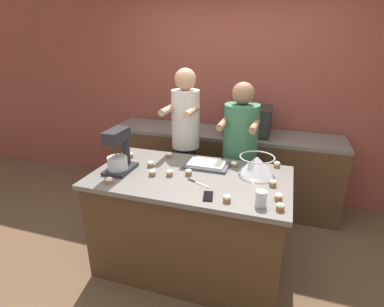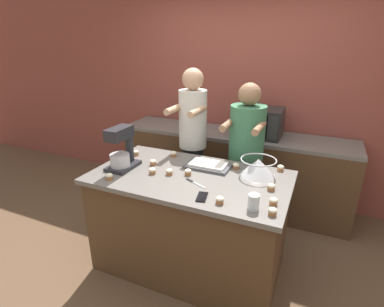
{
  "view_description": "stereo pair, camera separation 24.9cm",
  "coord_description": "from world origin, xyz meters",
  "px_view_note": "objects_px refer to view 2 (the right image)",
  "views": [
    {
      "loc": [
        0.72,
        -2.17,
        1.98
      ],
      "look_at": [
        0.0,
        0.05,
        1.1
      ],
      "focal_mm": 28.0,
      "sensor_mm": 36.0,
      "label": 1
    },
    {
      "loc": [
        0.95,
        -2.08,
        1.98
      ],
      "look_at": [
        0.0,
        0.05,
        1.1
      ],
      "focal_mm": 28.0,
      "sensor_mm": 36.0,
      "label": 2
    }
  ],
  "objects_px": {
    "cupcake_0": "(174,154)",
    "cupcake_2": "(273,211)",
    "cupcake_7": "(152,171)",
    "knife": "(194,183)",
    "cupcake_9": "(169,172)",
    "cupcake_1": "(188,172)",
    "cupcake_6": "(281,168)",
    "cupcake_11": "(153,162)",
    "baking_tray": "(208,165)",
    "microwave_oven": "(259,122)",
    "cupcake_3": "(220,200)",
    "cupcake_5": "(136,153)",
    "cupcake_10": "(271,187)",
    "drinking_glass": "(254,202)",
    "cupcake_4": "(109,176)",
    "mixing_bowl": "(258,167)",
    "cell_phone": "(202,197)",
    "person_right": "(245,160)",
    "cupcake_8": "(236,166)",
    "stand_mixer": "(122,150)",
    "cupcake_12": "(273,201)",
    "person_left": "(193,145)"
  },
  "relations": [
    {
      "from": "cupcake_6",
      "to": "cupcake_11",
      "type": "distance_m",
      "value": 1.13
    },
    {
      "from": "cupcake_0",
      "to": "baking_tray",
      "type": "bearing_deg",
      "value": -14.84
    },
    {
      "from": "cupcake_5",
      "to": "cupcake_10",
      "type": "distance_m",
      "value": 1.37
    },
    {
      "from": "mixing_bowl",
      "to": "cupcake_1",
      "type": "distance_m",
      "value": 0.59
    },
    {
      "from": "cupcake_2",
      "to": "cupcake_3",
      "type": "xyz_separation_m",
      "value": [
        -0.36,
        0.0,
        0.0
      ]
    },
    {
      "from": "microwave_oven",
      "to": "drinking_glass",
      "type": "distance_m",
      "value": 1.63
    },
    {
      "from": "cupcake_1",
      "to": "cupcake_12",
      "type": "xyz_separation_m",
      "value": [
        0.74,
        -0.2,
        0.0
      ]
    },
    {
      "from": "cupcake_1",
      "to": "cupcake_2",
      "type": "xyz_separation_m",
      "value": [
        0.76,
        -0.34,
        0.0
      ]
    },
    {
      "from": "baking_tray",
      "to": "cupcake_6",
      "type": "xyz_separation_m",
      "value": [
        0.6,
        0.18,
        0.01
      ]
    },
    {
      "from": "cupcake_5",
      "to": "cupcake_7",
      "type": "relative_size",
      "value": 1.0
    },
    {
      "from": "baking_tray",
      "to": "cupcake_7",
      "type": "bearing_deg",
      "value": -139.74
    },
    {
      "from": "cupcake_4",
      "to": "microwave_oven",
      "type": "bearing_deg",
      "value": 62.0
    },
    {
      "from": "cupcake_4",
      "to": "cupcake_10",
      "type": "relative_size",
      "value": 1.0
    },
    {
      "from": "cupcake_3",
      "to": "cupcake_7",
      "type": "relative_size",
      "value": 1.0
    },
    {
      "from": "stand_mixer",
      "to": "drinking_glass",
      "type": "bearing_deg",
      "value": -10.26
    },
    {
      "from": "person_right",
      "to": "cupcake_4",
      "type": "bearing_deg",
      "value": -130.32
    },
    {
      "from": "person_left",
      "to": "mixing_bowl",
      "type": "height_order",
      "value": "person_left"
    },
    {
      "from": "cell_phone",
      "to": "cupcake_8",
      "type": "distance_m",
      "value": 0.6
    },
    {
      "from": "cupcake_2",
      "to": "cell_phone",
      "type": "bearing_deg",
      "value": 176.82
    },
    {
      "from": "cupcake_7",
      "to": "knife",
      "type": "bearing_deg",
      "value": -2.41
    },
    {
      "from": "stand_mixer",
      "to": "cupcake_7",
      "type": "height_order",
      "value": "stand_mixer"
    },
    {
      "from": "drinking_glass",
      "to": "cell_phone",
      "type": "bearing_deg",
      "value": 178.72
    },
    {
      "from": "cupcake_0",
      "to": "cupcake_2",
      "type": "relative_size",
      "value": 1.0
    },
    {
      "from": "person_left",
      "to": "cupcake_10",
      "type": "height_order",
      "value": "person_left"
    },
    {
      "from": "baking_tray",
      "to": "cupcake_2",
      "type": "bearing_deg",
      "value": -40.14
    },
    {
      "from": "cupcake_5",
      "to": "drinking_glass",
      "type": "bearing_deg",
      "value": -22.14
    },
    {
      "from": "drinking_glass",
      "to": "knife",
      "type": "bearing_deg",
      "value": 158.98
    },
    {
      "from": "drinking_glass",
      "to": "cupcake_1",
      "type": "distance_m",
      "value": 0.7
    },
    {
      "from": "person_right",
      "to": "cupcake_1",
      "type": "bearing_deg",
      "value": -115.1
    },
    {
      "from": "baking_tray",
      "to": "knife",
      "type": "relative_size",
      "value": 1.91
    },
    {
      "from": "stand_mixer",
      "to": "cupcake_8",
      "type": "xyz_separation_m",
      "value": [
        0.93,
        0.39,
        -0.14
      ]
    },
    {
      "from": "drinking_glass",
      "to": "cupcake_0",
      "type": "height_order",
      "value": "drinking_glass"
    },
    {
      "from": "person_right",
      "to": "cupcake_2",
      "type": "bearing_deg",
      "value": -66.59
    },
    {
      "from": "cupcake_9",
      "to": "cupcake_1",
      "type": "bearing_deg",
      "value": 22.74
    },
    {
      "from": "knife",
      "to": "cupcake_2",
      "type": "xyz_separation_m",
      "value": [
        0.65,
        -0.22,
        0.02
      ]
    },
    {
      "from": "drinking_glass",
      "to": "cupcake_10",
      "type": "relative_size",
      "value": 1.93
    },
    {
      "from": "cell_phone",
      "to": "cupcake_0",
      "type": "bearing_deg",
      "value": 131.29
    },
    {
      "from": "microwave_oven",
      "to": "cupcake_1",
      "type": "relative_size",
      "value": 8.97
    },
    {
      "from": "mixing_bowl",
      "to": "cupcake_3",
      "type": "height_order",
      "value": "mixing_bowl"
    },
    {
      "from": "knife",
      "to": "cupcake_7",
      "type": "xyz_separation_m",
      "value": [
        -0.4,
        0.02,
        0.02
      ]
    },
    {
      "from": "stand_mixer",
      "to": "cupcake_9",
      "type": "relative_size",
      "value": 6.53
    },
    {
      "from": "drinking_glass",
      "to": "cupcake_9",
      "type": "bearing_deg",
      "value": 161.65
    },
    {
      "from": "cupcake_0",
      "to": "cupcake_9",
      "type": "relative_size",
      "value": 1.0
    },
    {
      "from": "cupcake_0",
      "to": "cupcake_11",
      "type": "xyz_separation_m",
      "value": [
        -0.07,
        -0.26,
        0.0
      ]
    },
    {
      "from": "microwave_oven",
      "to": "cupcake_3",
      "type": "bearing_deg",
      "value": -86.95
    },
    {
      "from": "cupcake_1",
      "to": "cupcake_7",
      "type": "relative_size",
      "value": 1.0
    },
    {
      "from": "cell_phone",
      "to": "cupcake_8",
      "type": "relative_size",
      "value": 2.71
    },
    {
      "from": "knife",
      "to": "cupcake_9",
      "type": "height_order",
      "value": "cupcake_9"
    },
    {
      "from": "person_right",
      "to": "drinking_glass",
      "type": "distance_m",
      "value": 1.05
    },
    {
      "from": "cupcake_6",
      "to": "cupcake_8",
      "type": "distance_m",
      "value": 0.38
    }
  ]
}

